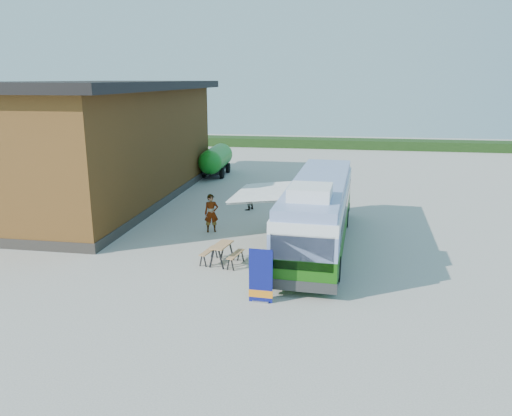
% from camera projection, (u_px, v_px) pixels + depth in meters
% --- Properties ---
extents(ground, '(100.00, 100.00, 0.00)m').
position_uv_depth(ground, '(236.00, 263.00, 21.38)').
color(ground, '#BCB7AD').
rests_on(ground, ground).
extents(barn, '(9.60, 21.20, 7.50)m').
position_uv_depth(barn, '(106.00, 145.00, 31.72)').
color(barn, brown).
rests_on(barn, ground).
extents(hedge, '(40.00, 3.00, 1.00)m').
position_uv_depth(hedge, '(374.00, 144.00, 56.23)').
color(hedge, '#264419').
rests_on(hedge, ground).
extents(bus, '(3.14, 12.15, 3.70)m').
position_uv_depth(bus, '(318.00, 210.00, 22.98)').
color(bus, '#186510').
rests_on(bus, ground).
extents(awning, '(2.74, 4.20, 0.51)m').
position_uv_depth(awning, '(267.00, 190.00, 22.89)').
color(awning, white).
rests_on(awning, ground).
extents(banner, '(0.86, 0.21, 1.98)m').
position_uv_depth(banner, '(261.00, 281.00, 17.41)').
color(banner, navy).
rests_on(banner, ground).
extents(picnic_table, '(1.75, 1.61, 0.87)m').
position_uv_depth(picnic_table, '(222.00, 249.00, 21.11)').
color(picnic_table, tan).
rests_on(picnic_table, ground).
extents(person_a, '(0.84, 0.69, 1.98)m').
position_uv_depth(person_a, '(211.00, 213.00, 25.48)').
color(person_a, '#999999').
rests_on(person_a, ground).
extents(person_b, '(0.90, 0.98, 1.61)m').
position_uv_depth(person_b, '(248.00, 197.00, 29.82)').
color(person_b, '#999999').
rests_on(person_b, ground).
extents(slurry_tanker, '(2.00, 6.37, 2.35)m').
position_uv_depth(slurry_tanker, '(216.00, 159.00, 40.41)').
color(slurry_tanker, '#17821D').
rests_on(slurry_tanker, ground).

